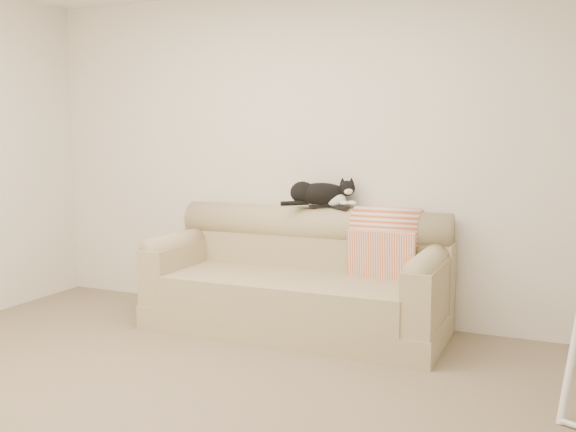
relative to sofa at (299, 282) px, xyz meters
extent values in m
plane|color=#72634D|center=(0.02, -1.62, -0.35)|extent=(5.00, 5.00, 0.00)
cube|color=beige|center=(0.02, 0.38, 0.95)|extent=(5.00, 0.04, 2.60)
cube|color=tan|center=(0.00, -0.09, -0.26)|extent=(2.20, 0.90, 0.18)
cube|color=tan|center=(0.00, -0.20, -0.05)|extent=(1.80, 0.68, 0.24)
cube|color=tan|center=(0.00, 0.25, 0.08)|extent=(2.20, 0.22, 0.50)
cylinder|color=tan|center=(0.00, 0.25, 0.41)|extent=(2.16, 0.28, 0.28)
cube|color=tan|center=(-0.99, -0.09, 0.04)|extent=(0.20, 0.88, 0.42)
cylinder|color=tan|center=(-0.99, -0.09, 0.25)|extent=(0.18, 0.84, 0.18)
cube|color=tan|center=(0.99, -0.09, 0.04)|extent=(0.20, 0.88, 0.42)
cylinder|color=tan|center=(0.99, -0.09, 0.25)|extent=(0.18, 0.84, 0.18)
cube|color=black|center=(0.08, 0.24, 0.56)|extent=(0.18, 0.14, 0.02)
cube|color=gray|center=(0.08, 0.24, 0.57)|extent=(0.10, 0.08, 0.01)
cube|color=black|center=(0.24, 0.22, 0.56)|extent=(0.17, 0.12, 0.02)
ellipsoid|color=black|center=(0.08, 0.24, 0.65)|extent=(0.45, 0.34, 0.17)
ellipsoid|color=black|center=(-0.05, 0.19, 0.66)|extent=(0.24, 0.23, 0.17)
ellipsoid|color=white|center=(0.20, 0.26, 0.62)|extent=(0.19, 0.16, 0.12)
ellipsoid|color=black|center=(0.28, 0.28, 0.70)|extent=(0.17, 0.17, 0.12)
ellipsoid|color=white|center=(0.30, 0.24, 0.68)|extent=(0.08, 0.08, 0.05)
sphere|color=#BF7272|center=(0.31, 0.22, 0.68)|extent=(0.01, 0.01, 0.01)
cone|color=black|center=(0.24, 0.28, 0.76)|extent=(0.07, 0.08, 0.06)
cone|color=black|center=(0.30, 0.31, 0.76)|extent=(0.06, 0.07, 0.06)
sphere|color=#A67A27|center=(0.28, 0.23, 0.71)|extent=(0.02, 0.02, 0.02)
sphere|color=#A67A27|center=(0.32, 0.25, 0.71)|extent=(0.02, 0.02, 0.02)
ellipsoid|color=white|center=(0.27, 0.25, 0.59)|extent=(0.11, 0.12, 0.04)
ellipsoid|color=white|center=(0.32, 0.27, 0.59)|extent=(0.11, 0.12, 0.04)
cylinder|color=black|center=(-0.08, 0.10, 0.59)|extent=(0.18, 0.18, 0.04)
cylinder|color=#DB5125|center=(0.61, 0.25, 0.41)|extent=(0.50, 0.33, 0.33)
cube|color=#DB5125|center=(0.61, 0.08, 0.21)|extent=(0.50, 0.09, 0.42)
cylinder|color=white|center=(1.89, -0.88, 0.07)|extent=(0.15, 0.29, 0.86)
camera|label=1|loc=(1.81, -4.37, 1.09)|focal=40.00mm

